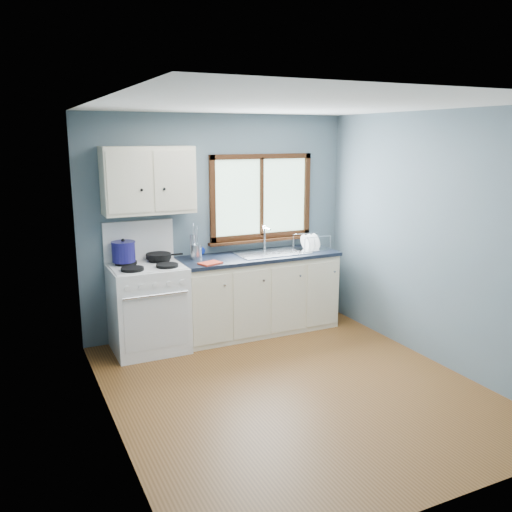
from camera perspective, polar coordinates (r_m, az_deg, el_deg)
name	(u,v)px	position (r m, az deg, el deg)	size (l,w,h in m)	color
floor	(293,388)	(5.11, 3.93, -13.74)	(3.20, 3.60, 0.02)	brown
ceiling	(298,103)	(4.60, 4.41, 15.72)	(3.20, 3.60, 0.02)	white
wall_back	(219,224)	(6.31, -3.96, 3.34)	(3.20, 0.02, 2.50)	slate
wall_front	(451,315)	(3.30, 19.88, -5.87)	(3.20, 0.02, 2.50)	slate
wall_left	(106,274)	(4.17, -15.52, -1.84)	(0.02, 3.60, 2.50)	slate
wall_right	(437,239)	(5.65, 18.52, 1.66)	(0.02, 3.60, 2.50)	slate
gas_range	(148,305)	(5.89, -11.30, -5.11)	(0.76, 0.69, 1.36)	white
base_cabinets	(258,297)	(6.35, 0.20, -4.35)	(1.85, 0.60, 0.88)	beige
countertop	(258,256)	(6.22, 0.21, -0.03)	(1.89, 0.64, 0.04)	black
sink	(272,258)	(6.31, 1.68, -0.24)	(0.84, 0.46, 0.44)	silver
window	(261,203)	(6.45, 0.58, 5.60)	(1.36, 0.10, 1.03)	#9EC6A8
upper_cabinets	(148,180)	(5.81, -11.26, 7.82)	(0.95, 0.35, 0.70)	beige
skillet	(159,256)	(5.94, -10.19, 0.02)	(0.41, 0.28, 0.05)	black
stockpot	(124,251)	(5.84, -13.77, 0.47)	(0.32, 0.32, 0.25)	navy
utensil_crock	(196,251)	(6.02, -6.34, 0.49)	(0.16, 0.16, 0.41)	silver
thermos	(192,246)	(6.07, -6.70, 1.04)	(0.06, 0.06, 0.27)	silver
soap_bottle	(202,245)	(6.20, -5.68, 1.18)	(0.09, 0.09, 0.24)	#0D27A3
dish_towel	(210,263)	(5.78, -4.84, -0.76)	(0.23, 0.16, 0.02)	red
dish_rack	(311,246)	(6.51, 5.80, 1.09)	(0.38, 0.30, 0.19)	silver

